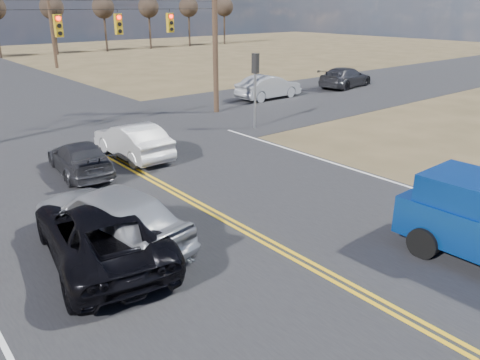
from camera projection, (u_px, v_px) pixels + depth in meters
ground at (375, 302)px, 10.41m from camera, size 160.00×160.00×0.00m
road_main at (152, 180)px, 17.65m from camera, size 14.00×120.00×0.02m
road_cross at (73, 137)px, 23.44m from camera, size 120.00×12.00×0.02m
signal_gantry at (71, 31)px, 21.80m from camera, size 19.60×4.83×10.00m
utility_poles at (66, 28)px, 20.88m from camera, size 19.60×58.32×10.00m
treeline at (4, 14)px, 27.92m from camera, size 87.00×117.80×7.40m
silver_suv at (109, 217)px, 12.49m from camera, size 2.98×5.52×1.78m
black_suv at (100, 231)px, 11.94m from camera, size 3.47×5.96×1.56m
white_car_queue at (133, 141)px, 20.03m from camera, size 1.62×4.56×1.50m
dgrey_car_queue at (80, 158)px, 18.12m from camera, size 2.27×4.53×1.26m
cross_car_east_near at (269, 87)px, 32.69m from camera, size 1.86×5.00×1.63m
cross_car_east_far at (345, 77)px, 37.20m from camera, size 3.01×5.72×1.58m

